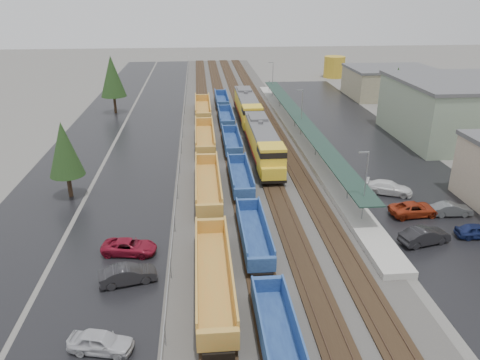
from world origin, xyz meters
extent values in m
cube|color=#302D2B|center=(0.00, 60.00, 0.04)|extent=(20.00, 160.00, 0.08)
cube|color=black|center=(-6.00, 60.00, 0.15)|extent=(2.60, 160.00, 0.15)
cube|color=#473326|center=(-6.72, 60.00, 0.27)|extent=(0.08, 160.00, 0.07)
cube|color=#473326|center=(-5.28, 60.00, 0.27)|extent=(0.08, 160.00, 0.07)
cube|color=black|center=(-2.00, 60.00, 0.15)|extent=(2.60, 160.00, 0.15)
cube|color=#473326|center=(-2.72, 60.00, 0.27)|extent=(0.08, 160.00, 0.07)
cube|color=#473326|center=(-1.28, 60.00, 0.27)|extent=(0.08, 160.00, 0.07)
cube|color=black|center=(2.00, 60.00, 0.15)|extent=(2.60, 160.00, 0.15)
cube|color=#473326|center=(1.28, 60.00, 0.27)|extent=(0.08, 160.00, 0.07)
cube|color=#473326|center=(2.72, 60.00, 0.27)|extent=(0.08, 160.00, 0.07)
cube|color=black|center=(6.00, 60.00, 0.15)|extent=(2.60, 160.00, 0.15)
cube|color=#473326|center=(5.28, 60.00, 0.27)|extent=(0.08, 160.00, 0.07)
cube|color=#473326|center=(6.72, 60.00, 0.27)|extent=(0.08, 160.00, 0.07)
cube|color=black|center=(-15.00, 60.00, 0.01)|extent=(10.00, 160.00, 0.02)
cube|color=black|center=(-25.00, 60.00, 0.01)|extent=(9.00, 160.00, 0.02)
cube|color=black|center=(19.00, 50.00, 0.01)|extent=(16.00, 100.00, 0.02)
cube|color=#9E9B93|center=(9.50, 50.00, 0.35)|extent=(3.00, 80.00, 0.70)
cylinder|color=gray|center=(9.50, 25.00, 1.90)|extent=(0.16, 0.16, 2.40)
cylinder|color=gray|center=(9.50, 40.00, 1.90)|extent=(0.16, 0.16, 2.40)
cylinder|color=gray|center=(9.50, 55.00, 1.90)|extent=(0.16, 0.16, 2.40)
cylinder|color=gray|center=(9.50, 70.00, 1.90)|extent=(0.16, 0.16, 2.40)
cylinder|color=gray|center=(9.50, 85.00, 1.90)|extent=(0.16, 0.16, 2.40)
cube|color=#1B3129|center=(9.50, 50.00, 3.20)|extent=(2.60, 65.00, 0.15)
cylinder|color=gray|center=(9.50, 20.00, 4.00)|extent=(0.12, 0.12, 8.00)
cube|color=gray|center=(9.00, 20.00, 7.90)|extent=(1.00, 0.15, 0.12)
cylinder|color=gray|center=(9.50, 50.00, 4.00)|extent=(0.12, 0.12, 8.00)
cube|color=gray|center=(9.00, 50.00, 7.90)|extent=(1.00, 0.15, 0.12)
cylinder|color=gray|center=(9.50, 80.00, 4.00)|extent=(0.12, 0.12, 8.00)
cube|color=gray|center=(9.00, 80.00, 7.90)|extent=(1.00, 0.15, 0.12)
cylinder|color=gray|center=(-9.50, 4.00, 1.00)|extent=(0.08, 0.08, 2.00)
cylinder|color=gray|center=(-9.50, 12.00, 1.00)|extent=(0.08, 0.08, 2.00)
cylinder|color=gray|center=(-9.50, 20.00, 1.00)|extent=(0.08, 0.08, 2.00)
cylinder|color=gray|center=(-9.50, 28.00, 1.00)|extent=(0.08, 0.08, 2.00)
cylinder|color=gray|center=(-9.50, 36.00, 1.00)|extent=(0.08, 0.08, 2.00)
cylinder|color=gray|center=(-9.50, 44.00, 1.00)|extent=(0.08, 0.08, 2.00)
cylinder|color=gray|center=(-9.50, 52.00, 1.00)|extent=(0.08, 0.08, 2.00)
cylinder|color=gray|center=(-9.50, 60.00, 1.00)|extent=(0.08, 0.08, 2.00)
cylinder|color=gray|center=(-9.50, 68.00, 1.00)|extent=(0.08, 0.08, 2.00)
cylinder|color=gray|center=(-9.50, 76.00, 1.00)|extent=(0.08, 0.08, 2.00)
cylinder|color=gray|center=(-9.50, 84.00, 1.00)|extent=(0.08, 0.08, 2.00)
cylinder|color=gray|center=(-9.50, 92.00, 1.00)|extent=(0.08, 0.08, 2.00)
cylinder|color=gray|center=(-9.50, 100.00, 1.00)|extent=(0.08, 0.08, 2.00)
cylinder|color=gray|center=(-9.50, 108.00, 1.00)|extent=(0.08, 0.08, 2.00)
cylinder|color=gray|center=(-9.50, 116.00, 1.00)|extent=(0.08, 0.08, 2.00)
cylinder|color=gray|center=(-9.50, 124.00, 1.00)|extent=(0.08, 0.08, 2.00)
cylinder|color=gray|center=(-9.50, 132.00, 1.00)|extent=(0.08, 0.08, 2.00)
cube|color=gray|center=(-9.50, 60.00, 2.00)|extent=(0.05, 160.00, 0.05)
cube|color=gray|center=(36.00, 80.00, 3.00)|extent=(18.00, 14.00, 6.00)
cube|color=#59595B|center=(36.00, 80.00, 6.25)|extent=(18.36, 14.28, 0.50)
ellipsoid|color=#505C47|center=(-30.00, 200.00, 0.00)|extent=(154.00, 110.00, 19.80)
ellipsoid|color=#505C47|center=(40.00, 210.00, 0.00)|extent=(196.00, 140.00, 25.20)
ellipsoid|color=#505C47|center=(110.00, 220.00, 0.00)|extent=(168.00, 120.00, 21.60)
cylinder|color=#332316|center=(-22.00, 30.00, 1.35)|extent=(0.50, 0.50, 2.70)
cone|color=black|center=(-22.00, 30.00, 5.85)|extent=(3.96, 3.96, 6.30)
cylinder|color=#332316|center=(-23.00, 70.00, 1.65)|extent=(0.50, 0.50, 3.30)
cone|color=black|center=(-23.00, 70.00, 7.15)|extent=(4.84, 4.84, 7.70)
cylinder|color=#332316|center=(28.00, 58.00, 1.50)|extent=(0.50, 0.50, 3.00)
cone|color=black|center=(28.00, 58.00, 6.50)|extent=(4.40, 4.40, 7.00)
cube|color=black|center=(2.00, 40.83, 0.89)|extent=(3.22, 21.49, 0.43)
cube|color=yellow|center=(2.00, 41.90, 2.72)|extent=(3.01, 17.19, 3.22)
cube|color=yellow|center=(2.00, 32.45, 2.93)|extent=(3.22, 3.44, 3.65)
cube|color=black|center=(2.00, 32.45, 4.01)|extent=(3.28, 3.49, 0.75)
cube|color=yellow|center=(2.00, 30.51, 1.86)|extent=(3.01, 1.07, 1.50)
cube|color=#59595B|center=(2.00, 41.90, 4.44)|extent=(3.06, 17.19, 0.38)
cube|color=maroon|center=(0.47, 41.90, 1.43)|extent=(0.04, 17.19, 0.38)
cube|color=maroon|center=(3.53, 41.90, 1.43)|extent=(0.04, 17.19, 0.38)
cube|color=black|center=(2.00, 40.83, 0.46)|extent=(2.36, 6.45, 0.64)
cube|color=black|center=(2.00, 33.31, 0.57)|extent=(2.58, 4.30, 0.54)
cube|color=black|center=(2.00, 48.35, 0.57)|extent=(2.58, 4.30, 0.54)
cylinder|color=#59595B|center=(2.00, 42.97, 4.76)|extent=(0.75, 0.75, 0.54)
cube|color=#59595B|center=(2.00, 46.20, 4.70)|extent=(2.58, 4.30, 0.54)
cube|color=black|center=(2.00, 61.83, 0.89)|extent=(3.22, 21.49, 0.43)
cube|color=yellow|center=(2.00, 62.90, 2.72)|extent=(3.01, 17.19, 3.22)
cube|color=yellow|center=(2.00, 53.45, 2.93)|extent=(3.22, 3.44, 3.65)
cube|color=black|center=(2.00, 53.45, 4.01)|extent=(3.28, 3.49, 0.75)
cube|color=yellow|center=(2.00, 51.51, 1.86)|extent=(3.01, 1.07, 1.50)
cube|color=#59595B|center=(2.00, 62.90, 4.44)|extent=(3.06, 17.19, 0.38)
cube|color=maroon|center=(0.47, 62.90, 1.43)|extent=(0.04, 17.19, 0.38)
cube|color=maroon|center=(3.53, 62.90, 1.43)|extent=(0.04, 17.19, 0.38)
cube|color=black|center=(2.00, 61.83, 0.46)|extent=(2.36, 6.45, 0.64)
cube|color=black|center=(2.00, 54.31, 0.57)|extent=(2.58, 4.30, 0.54)
cube|color=black|center=(2.00, 69.35, 0.57)|extent=(2.58, 4.30, 0.54)
cylinder|color=#59595B|center=(2.00, 63.97, 4.76)|extent=(0.75, 0.75, 0.54)
cube|color=#59595B|center=(2.00, 67.20, 4.70)|extent=(2.58, 4.30, 0.54)
cube|color=#CB8B38|center=(-6.00, 10.19, 0.89)|extent=(2.78, 15.14, 0.27)
cube|color=#CB8B38|center=(-7.34, 10.19, 1.85)|extent=(0.16, 15.14, 1.93)
cube|color=#CB8B38|center=(-4.66, 10.19, 1.85)|extent=(0.16, 15.14, 1.93)
cube|color=#CB8B38|center=(-6.00, 2.41, 1.64)|extent=(2.78, 0.53, 1.50)
cube|color=#CB8B38|center=(-6.00, 17.97, 1.64)|extent=(2.78, 0.53, 1.50)
cube|color=black|center=(-6.00, 3.15, 0.57)|extent=(2.14, 2.35, 0.53)
cube|color=black|center=(-6.00, 17.22, 0.57)|extent=(2.14, 2.35, 0.53)
cube|color=#CB8B38|center=(-6.00, 29.07, 0.89)|extent=(2.78, 15.14, 0.27)
cube|color=#CB8B38|center=(-7.34, 29.07, 1.85)|extent=(0.16, 15.14, 1.93)
cube|color=#CB8B38|center=(-4.66, 29.07, 1.85)|extent=(0.16, 15.14, 1.93)
cube|color=#CB8B38|center=(-6.00, 21.29, 1.64)|extent=(2.78, 0.53, 1.50)
cube|color=#CB8B38|center=(-6.00, 36.85, 1.64)|extent=(2.78, 0.53, 1.50)
cube|color=black|center=(-6.00, 22.04, 0.57)|extent=(2.14, 2.35, 0.53)
cube|color=black|center=(-6.00, 36.11, 0.57)|extent=(2.14, 2.35, 0.53)
cube|color=#CB8B38|center=(-6.00, 47.95, 0.89)|extent=(2.78, 15.14, 0.27)
cube|color=#CB8B38|center=(-7.34, 47.95, 1.85)|extent=(0.16, 15.14, 1.93)
cube|color=#CB8B38|center=(-4.66, 47.95, 1.85)|extent=(0.16, 15.14, 1.93)
cube|color=#CB8B38|center=(-6.00, 40.17, 1.64)|extent=(2.78, 0.53, 1.50)
cube|color=#CB8B38|center=(-6.00, 55.74, 1.64)|extent=(2.78, 0.53, 1.50)
cube|color=black|center=(-6.00, 40.92, 0.57)|extent=(2.14, 2.35, 0.53)
cube|color=black|center=(-6.00, 54.99, 0.57)|extent=(2.14, 2.35, 0.53)
cube|color=#CB8B38|center=(-6.00, 66.83, 0.89)|extent=(2.78, 15.14, 0.27)
cube|color=#CB8B38|center=(-7.34, 66.83, 1.85)|extent=(0.16, 15.14, 1.93)
cube|color=#CB8B38|center=(-4.66, 66.83, 1.85)|extent=(0.16, 15.14, 1.93)
cube|color=#CB8B38|center=(-6.00, 59.05, 1.64)|extent=(2.78, 0.53, 1.50)
cube|color=#CB8B38|center=(-6.00, 74.62, 1.64)|extent=(2.78, 0.53, 1.50)
cube|color=black|center=(-6.00, 59.80, 0.57)|extent=(2.14, 2.35, 0.53)
cube|color=black|center=(-6.00, 73.87, 0.57)|extent=(2.14, 2.35, 0.53)
cube|color=navy|center=(-2.00, 2.59, 0.81)|extent=(2.41, 11.17, 0.23)
cube|color=navy|center=(-3.16, 2.59, 1.64)|extent=(0.14, 11.17, 1.67)
cube|color=navy|center=(-0.84, 2.59, 1.64)|extent=(0.14, 11.17, 1.67)
cube|color=navy|center=(-2.00, 8.36, 1.46)|extent=(2.41, 0.46, 1.30)
cube|color=black|center=(-2.00, 7.71, 0.53)|extent=(1.85, 2.04, 0.46)
cube|color=navy|center=(-2.00, 17.00, 0.81)|extent=(2.41, 11.17, 0.23)
cube|color=navy|center=(-3.16, 17.00, 1.64)|extent=(0.14, 11.17, 1.67)
cube|color=navy|center=(-0.84, 17.00, 1.64)|extent=(0.14, 11.17, 1.67)
cube|color=navy|center=(-2.00, 11.23, 1.46)|extent=(2.41, 0.46, 1.30)
cube|color=navy|center=(-2.00, 22.77, 1.46)|extent=(2.41, 0.46, 1.30)
cube|color=black|center=(-2.00, 11.88, 0.53)|extent=(1.85, 2.04, 0.46)
cube|color=black|center=(-2.00, 22.12, 0.53)|extent=(1.85, 2.04, 0.46)
cube|color=navy|center=(-2.00, 31.42, 0.81)|extent=(2.41, 11.17, 0.23)
cube|color=navy|center=(-3.16, 31.42, 1.64)|extent=(0.14, 11.17, 1.67)
cube|color=navy|center=(-0.84, 31.42, 1.64)|extent=(0.14, 11.17, 1.67)
cube|color=navy|center=(-2.00, 25.65, 1.46)|extent=(2.41, 0.46, 1.30)
cube|color=navy|center=(-2.00, 37.19, 1.46)|extent=(2.41, 0.46, 1.30)
cube|color=black|center=(-2.00, 26.30, 0.53)|extent=(1.85, 2.04, 0.46)
cube|color=black|center=(-2.00, 36.54, 0.53)|extent=(1.85, 2.04, 0.46)
cube|color=navy|center=(-2.00, 45.83, 0.81)|extent=(2.41, 11.17, 0.23)
cube|color=navy|center=(-3.16, 45.83, 1.64)|extent=(0.14, 11.17, 1.67)
cube|color=navy|center=(-0.84, 45.83, 1.64)|extent=(0.14, 11.17, 1.67)
cube|color=navy|center=(-2.00, 40.06, 1.46)|extent=(2.41, 0.46, 1.30)
cube|color=navy|center=(-2.00, 51.60, 1.46)|extent=(2.41, 0.46, 1.30)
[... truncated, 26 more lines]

